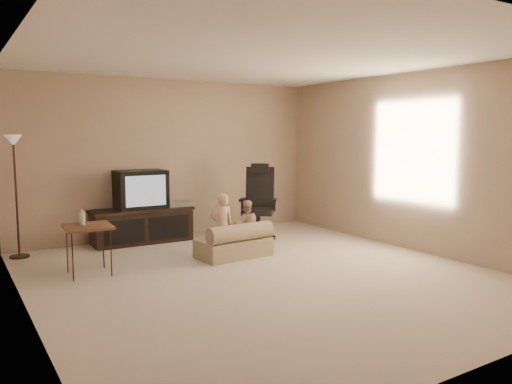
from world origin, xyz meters
The scene contains 9 objects.
floor centered at (0.00, 0.00, 0.00)m, with size 5.50×5.50×0.00m, color beige.
room_shell centered at (0.00, 0.00, 1.52)m, with size 5.50×5.50×5.50m.
tv_stand centered at (-0.58, 2.49, 0.46)m, with size 1.55×0.60×1.10m.
office_chair centered at (1.07, 1.77, 0.42)m, with size 0.76×0.76×1.18m.
side_table centered at (-1.71, 1.12, 0.57)m, with size 0.56×0.56×0.79m.
floor_lamp centered at (-2.30, 2.44, 1.19)m, with size 0.25×0.25×1.63m.
child_sofa centered at (0.15, 0.91, 0.19)m, with size 0.99×0.61×0.47m.
toddler_left centered at (-0.01, 0.99, 0.43)m, with size 0.31×0.23×0.86m, color #D8A687.
toddler_right centered at (0.48, 1.18, 0.36)m, with size 0.35×0.19×0.72m, color #D8A687.
Camera 1 is at (-3.07, -4.77, 1.64)m, focal length 35.00 mm.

